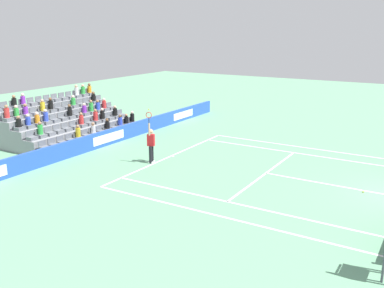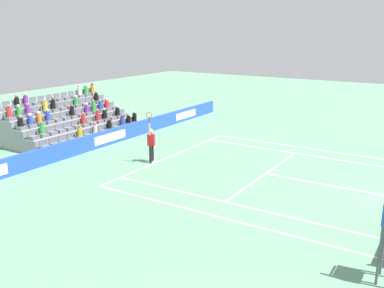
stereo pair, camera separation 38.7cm
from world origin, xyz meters
name	(u,v)px [view 1 (the left image)]	position (x,y,z in m)	size (l,w,h in m)	color
line_baseline	(171,156)	(0.00, -11.89, 0.00)	(10.97, 0.10, 0.01)	white
line_service	(266,173)	(0.00, -6.40, 0.00)	(8.23, 0.10, 0.01)	white
line_centre_service	(334,185)	(0.00, -3.20, 0.00)	(0.10, 6.40, 0.01)	white
line_singles_sideline_left	(238,204)	(4.12, -5.95, 0.00)	(0.10, 11.89, 0.01)	white
line_singles_sideline_right	(302,154)	(-4.12, -5.95, 0.00)	(0.10, 11.89, 0.01)	white
line_doubles_sideline_left	(222,217)	(5.49, -5.95, 0.00)	(0.10, 11.89, 0.01)	white
line_doubles_sideline_right	(309,148)	(-5.49, -5.95, 0.00)	(0.10, 11.89, 0.01)	white
line_centre_mark	(172,156)	(0.00, -11.79, 0.00)	(0.10, 0.20, 0.01)	white
sponsor_barrier	(108,137)	(0.00, -16.40, 0.46)	(24.68, 0.22, 0.91)	blue
tennis_player	(151,144)	(1.49, -12.10, 0.99)	(0.54, 0.42, 2.85)	black
stadium_stand	(65,125)	(-0.01, -19.96, 0.83)	(8.06, 4.75, 3.00)	gray
loose_tennis_ball	(363,192)	(0.25, -1.95, 0.03)	(0.07, 0.07, 0.07)	#D1E533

